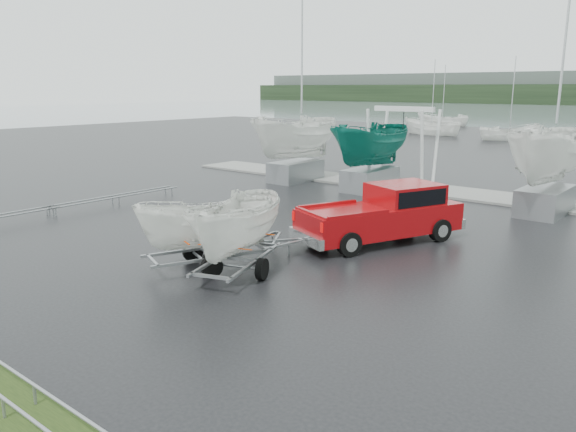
{
  "coord_description": "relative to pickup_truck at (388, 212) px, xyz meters",
  "views": [
    {
      "loc": [
        12.44,
        -13.0,
        5.06
      ],
      "look_at": [
        1.76,
        -0.02,
        1.2
      ],
      "focal_mm": 35.0,
      "sensor_mm": 36.0,
      "label": 1
    }
  ],
  "objects": [
    {
      "name": "ground_plane",
      "position": [
        -3.38,
        -3.27,
        -0.99
      ],
      "size": [
        120.0,
        120.0,
        0.0
      ],
      "primitive_type": "plane",
      "color": "black",
      "rests_on": "ground"
    },
    {
      "name": "dock",
      "position": [
        -3.38,
        9.73,
        -0.94
      ],
      "size": [
        30.0,
        3.0,
        0.12
      ],
      "primitive_type": "cube",
      "color": "gray",
      "rests_on": "ground"
    },
    {
      "name": "pickup_truck",
      "position": [
        0.0,
        0.0,
        0.0
      ],
      "size": [
        3.99,
        6.02,
        1.9
      ],
      "rotation": [
        0.0,
        0.0,
        -0.4
      ],
      "color": "maroon",
      "rests_on": "ground"
    },
    {
      "name": "trailer_hitched",
      "position": [
        -2.45,
        -5.86,
        1.52
      ],
      "size": [
        2.48,
        3.78,
        4.61
      ],
      "rotation": [
        0.0,
        0.0,
        -0.4
      ],
      "color": "gray",
      "rests_on": "ground"
    },
    {
      "name": "trailer_parked",
      "position": [
        -1.42,
        -5.71,
        1.71
      ],
      "size": [
        2.32,
        3.79,
        4.97
      ],
      "rotation": [
        0.0,
        0.0,
        0.34
      ],
      "color": "gray",
      "rests_on": "ground"
    },
    {
      "name": "boat_hoist",
      "position": [
        -4.73,
        9.73,
        1.68
      ],
      "size": [
        3.3,
        2.18,
        4.12
      ],
      "color": "silver",
      "rests_on": "ground"
    },
    {
      "name": "keelboat_0",
      "position": [
        -10.12,
        7.73,
        2.96
      ],
      "size": [
        2.49,
        3.2,
        10.66
      ],
      "color": "gray",
      "rests_on": "ground"
    },
    {
      "name": "keelboat_1",
      "position": [
        -5.49,
        7.93,
        2.58
      ],
      "size": [
        2.26,
        3.2,
        7.12
      ],
      "color": "gray",
      "rests_on": "ground"
    },
    {
      "name": "keelboat_2",
      "position": [
        2.92,
        7.73,
        2.93
      ],
      "size": [
        2.47,
        3.2,
        10.64
      ],
      "color": "gray",
      "rests_on": "ground"
    },
    {
      "name": "mast_rack_0",
      "position": [
        -12.38,
        -2.27,
        -0.64
      ],
      "size": [
        0.56,
        6.5,
        0.06
      ],
      "rotation": [
        0.0,
        0.0,
        1.57
      ],
      "color": "gray",
      "rests_on": "ground"
    },
    {
      "name": "mast_rack_2",
      "position": [
        0.62,
        -12.77,
        -0.64
      ],
      "size": [
        7.0,
        0.56,
        0.06
      ],
      "color": "gray",
      "rests_on": "ground"
    },
    {
      "name": "moored_boat_0",
      "position": [
        -18.2,
        41.64,
        -0.99
      ],
      "size": [
        3.27,
        3.21,
        11.62
      ],
      "rotation": [
        0.0,
        0.0,
        4.52
      ],
      "color": "white",
      "rests_on": "ground"
    },
    {
      "name": "moored_boat_1",
      "position": [
        -9.4,
        40.49,
        -0.99
      ],
      "size": [
        3.41,
        3.42,
        11.17
      ],
      "rotation": [
        0.0,
        0.0,
        2.4
      ],
      "color": "white",
      "rests_on": "ground"
    },
    {
      "name": "moored_boat_4",
      "position": [
        -23.41,
        55.91,
        -0.99
      ],
      "size": [
        3.0,
        2.94,
        11.46
      ],
      "rotation": [
        0.0,
        0.0,
        4.85
      ],
      "color": "white",
      "rests_on": "ground"
    }
  ]
}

